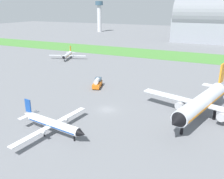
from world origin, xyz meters
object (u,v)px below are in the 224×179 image
(airplane_midfield_jet, at_px, (202,102))
(airplane_taxiing_turboprop, at_px, (67,55))
(fuel_truck_near_gate, at_px, (97,83))
(control_tower, at_px, (99,14))
(airplane_foreground_turboprop, at_px, (52,123))

(airplane_midfield_jet, height_order, airplane_taxiing_turboprop, airplane_midfield_jet)
(airplane_midfield_jet, height_order, fuel_truck_near_gate, airplane_midfield_jet)
(airplane_midfield_jet, relative_size, control_tower, 1.03)
(airplane_foreground_turboprop, distance_m, fuel_truck_near_gate, 32.52)
(airplane_taxiing_turboprop, distance_m, fuel_truck_near_gate, 50.17)
(airplane_midfield_jet, distance_m, control_tower, 215.14)
(airplane_midfield_jet, distance_m, airplane_foreground_turboprop, 36.12)
(airplane_midfield_jet, xyz_separation_m, fuel_truck_near_gate, (-34.68, 9.99, -2.58))
(airplane_taxiing_turboprop, height_order, control_tower, control_tower)
(airplane_taxiing_turboprop, xyz_separation_m, control_tower, (-50.71, 132.25, 16.53))
(airplane_foreground_turboprop, relative_size, control_tower, 0.68)
(fuel_truck_near_gate, bearing_deg, airplane_midfield_jet, -123.38)
(airplane_foreground_turboprop, distance_m, airplane_taxiing_turboprop, 78.84)
(control_tower, bearing_deg, airplane_foreground_turboprop, -64.87)
(airplane_taxiing_turboprop, relative_size, control_tower, 0.61)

